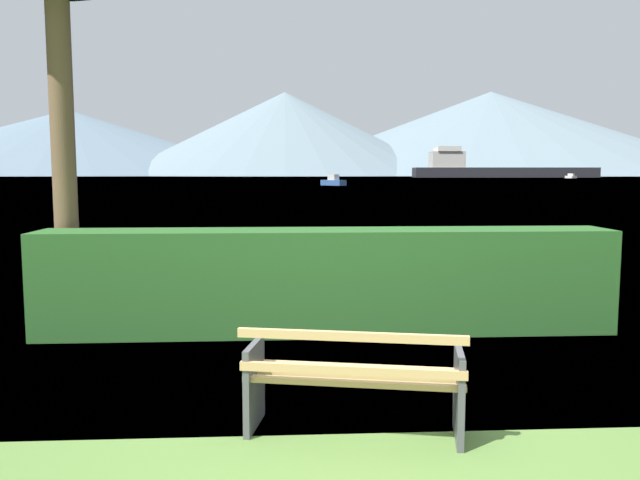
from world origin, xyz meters
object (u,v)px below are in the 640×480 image
Objects in this scene: cargo_ship_large at (491,169)px; fishing_boat_near at (333,182)px; park_bench at (354,381)px; sailboat_mid at (571,177)px.

fishing_boat_near is (-89.81, -191.80, -3.44)m from cargo_ship_large.
fishing_boat_near reaches higher than park_bench.
sailboat_mid is at bearing -68.54° from cargo_ship_large.
park_bench is 305.80m from cargo_ship_large.
fishing_boat_near is at bearing 85.66° from park_bench.
park_bench is 0.02× the size of cargo_ship_large.
cargo_ship_large is at bearing 111.46° from sailboat_mid.
cargo_ship_large is 10.60× the size of sailboat_mid.
sailboat_mid is (115.27, 244.06, 0.25)m from park_bench.
park_bench is 0.38× the size of fishing_boat_near.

